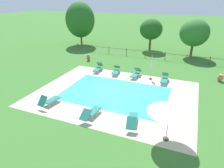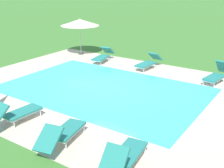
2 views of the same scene
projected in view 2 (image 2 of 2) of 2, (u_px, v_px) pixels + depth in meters
name	position (u px, v px, depth m)	size (l,w,h in m)	color
ground_plane	(104.00, 89.00, 12.96)	(160.00, 160.00, 0.00)	#3D752D
pool_deck_paving	(104.00, 89.00, 12.96)	(13.43, 10.41, 0.01)	beige
swimming_pool_water	(104.00, 89.00, 12.96)	(8.89, 5.88, 0.01)	#42CCD6
pool_coping_rim	(104.00, 89.00, 12.96)	(9.37, 6.36, 0.01)	beige
sun_lounger_north_mid	(103.00, 56.00, 17.16)	(0.96, 2.08, 0.83)	#237A70
sun_lounger_north_far	(148.00, 62.00, 15.83)	(0.77, 2.05, 0.83)	#237A70
sun_lounger_north_end	(16.00, 113.00, 9.76)	(0.71, 1.99, 0.89)	#237A70
sun_lounger_south_near_corner	(125.00, 155.00, 7.40)	(0.85, 1.99, 0.92)	#237A70
sun_lounger_south_mid	(217.00, 75.00, 13.67)	(0.87, 1.93, 0.98)	#237A70
sun_lounger_south_far	(63.00, 133.00, 8.53)	(0.98, 2.10, 0.81)	#237A70
patio_umbrella_open_foreground	(80.00, 23.00, 18.32)	(2.47, 2.47, 2.31)	#383838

